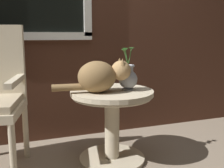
% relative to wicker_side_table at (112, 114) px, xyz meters
% --- Properties ---
extents(ground_plane, '(6.00, 6.00, 0.00)m').
position_rel_wicker_side_table_xyz_m(ground_plane, '(-0.11, -0.07, -0.39)').
color(ground_plane, gray).
extents(back_wall, '(4.00, 0.07, 2.60)m').
position_rel_wicker_side_table_xyz_m(back_wall, '(-0.12, 0.64, 0.92)').
color(back_wall, '#47281C').
rests_on(back_wall, ground_plane).
extents(wicker_side_table, '(0.64, 0.64, 0.57)m').
position_rel_wicker_side_table_xyz_m(wicker_side_table, '(0.00, 0.00, 0.00)').
color(wicker_side_table, beige).
rests_on(wicker_side_table, ground_plane).
extents(cat, '(0.59, 0.26, 0.25)m').
position_rel_wicker_side_table_xyz_m(cat, '(-0.10, -0.03, 0.31)').
color(cat, olive).
rests_on(cat, wicker_side_table).
extents(pewter_vase_with_ivy, '(0.14, 0.14, 0.33)m').
position_rel_wicker_side_table_xyz_m(pewter_vase_with_ivy, '(0.12, -0.03, 0.29)').
color(pewter_vase_with_ivy, '#99999E').
rests_on(pewter_vase_with_ivy, wicker_side_table).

